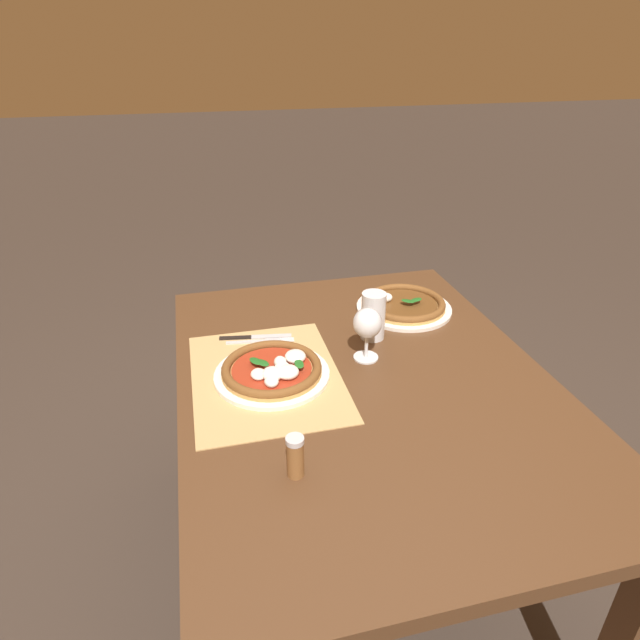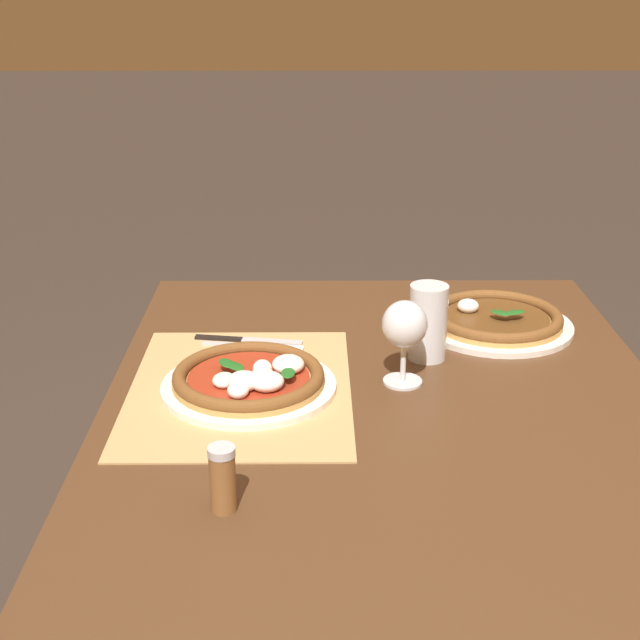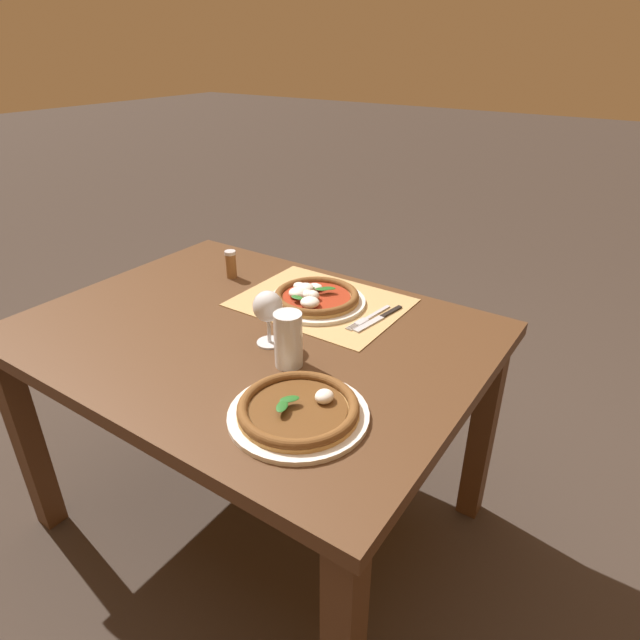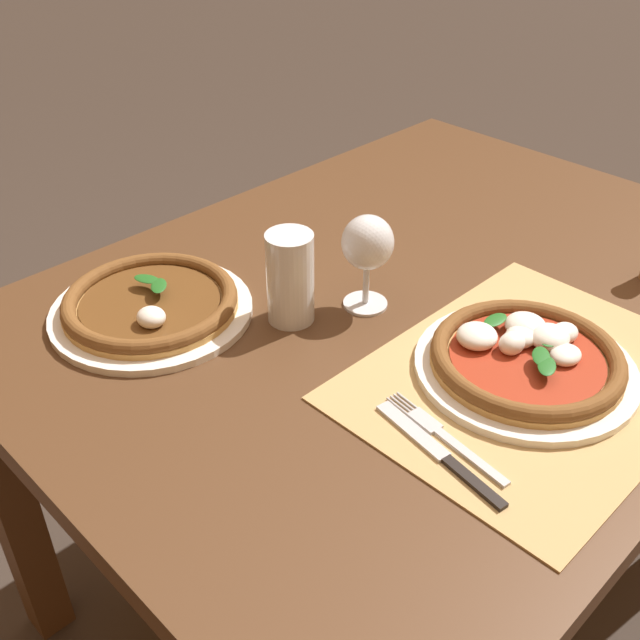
{
  "view_description": "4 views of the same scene",
  "coord_description": "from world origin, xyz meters",
  "px_view_note": "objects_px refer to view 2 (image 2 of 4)",
  "views": [
    {
      "loc": [
        1.11,
        -0.4,
        1.54
      ],
      "look_at": [
        -0.18,
        -0.08,
        0.83
      ],
      "focal_mm": 30.0,
      "sensor_mm": 36.0,
      "label": 1
    },
    {
      "loc": [
        1.33,
        -0.13,
        1.43
      ],
      "look_at": [
        -0.26,
        -0.11,
        0.79
      ],
      "focal_mm": 50.0,
      "sensor_mm": 36.0,
      "label": 2
    },
    {
      "loc": [
        -0.92,
        1.0,
        1.48
      ],
      "look_at": [
        -0.18,
        -0.09,
        0.78
      ],
      "focal_mm": 30.0,
      "sensor_mm": 36.0,
      "label": 3
    },
    {
      "loc": [
        -0.84,
        -0.62,
        1.4
      ],
      "look_at": [
        -0.28,
        -0.05,
        0.84
      ],
      "focal_mm": 42.0,
      "sensor_mm": 36.0,
      "label": 4
    }
  ],
  "objects_px": {
    "pint_glass": "(428,324)",
    "fork": "(253,346)",
    "knife": "(249,340)",
    "pizza_far": "(496,320)",
    "pepper_shaker": "(223,478)",
    "wine_glass": "(405,328)",
    "pizza_near": "(250,379)"
  },
  "relations": [
    {
      "from": "pint_glass",
      "to": "pizza_far",
      "type": "bearing_deg",
      "value": 132.78
    },
    {
      "from": "fork",
      "to": "knife",
      "type": "distance_m",
      "value": 0.03
    },
    {
      "from": "pizza_far",
      "to": "pint_glass",
      "type": "relative_size",
      "value": 2.15
    },
    {
      "from": "pizza_near",
      "to": "wine_glass",
      "type": "height_order",
      "value": "wine_glass"
    },
    {
      "from": "fork",
      "to": "knife",
      "type": "bearing_deg",
      "value": -158.37
    },
    {
      "from": "wine_glass",
      "to": "pizza_far",
      "type": "bearing_deg",
      "value": 139.99
    },
    {
      "from": "pizza_far",
      "to": "pepper_shaker",
      "type": "distance_m",
      "value": 0.82
    },
    {
      "from": "pizza_far",
      "to": "fork",
      "type": "bearing_deg",
      "value": -78.35
    },
    {
      "from": "pint_glass",
      "to": "knife",
      "type": "bearing_deg",
      "value": -102.2
    },
    {
      "from": "wine_glass",
      "to": "pepper_shaker",
      "type": "distance_m",
      "value": 0.49
    },
    {
      "from": "fork",
      "to": "pint_glass",
      "type": "bearing_deg",
      "value": 82.07
    },
    {
      "from": "wine_glass",
      "to": "knife",
      "type": "bearing_deg",
      "value": -122.45
    },
    {
      "from": "wine_glass",
      "to": "pepper_shaker",
      "type": "xyz_separation_m",
      "value": [
        0.4,
        -0.28,
        -0.06
      ]
    },
    {
      "from": "pizza_near",
      "to": "knife",
      "type": "distance_m",
      "value": 0.22
    },
    {
      "from": "pizza_near",
      "to": "wine_glass",
      "type": "bearing_deg",
      "value": 97.19
    },
    {
      "from": "pizza_near",
      "to": "pepper_shaker",
      "type": "distance_m",
      "value": 0.36
    },
    {
      "from": "pepper_shaker",
      "to": "pizza_far",
      "type": "bearing_deg",
      "value": 142.68
    },
    {
      "from": "pepper_shaker",
      "to": "pint_glass",
      "type": "bearing_deg",
      "value": 146.2
    },
    {
      "from": "wine_glass",
      "to": "pint_glass",
      "type": "distance_m",
      "value": 0.13
    },
    {
      "from": "pizza_near",
      "to": "fork",
      "type": "height_order",
      "value": "pizza_near"
    },
    {
      "from": "knife",
      "to": "pizza_near",
      "type": "bearing_deg",
      "value": 4.55
    },
    {
      "from": "pint_glass",
      "to": "wine_glass",
      "type": "bearing_deg",
      "value": -27.09
    },
    {
      "from": "wine_glass",
      "to": "pizza_near",
      "type": "bearing_deg",
      "value": -82.81
    },
    {
      "from": "knife",
      "to": "pizza_far",
      "type": "bearing_deg",
      "value": 98.32
    },
    {
      "from": "knife",
      "to": "wine_glass",
      "type": "bearing_deg",
      "value": 57.55
    },
    {
      "from": "pizza_far",
      "to": "fork",
      "type": "relative_size",
      "value": 1.56
    },
    {
      "from": "pizza_near",
      "to": "knife",
      "type": "relative_size",
      "value": 1.43
    },
    {
      "from": "pizza_near",
      "to": "pepper_shaker",
      "type": "height_order",
      "value": "pepper_shaker"
    },
    {
      "from": "fork",
      "to": "pepper_shaker",
      "type": "height_order",
      "value": "pepper_shaker"
    },
    {
      "from": "pizza_near",
      "to": "knife",
      "type": "height_order",
      "value": "pizza_near"
    },
    {
      "from": "pint_glass",
      "to": "fork",
      "type": "height_order",
      "value": "pint_glass"
    },
    {
      "from": "pint_glass",
      "to": "fork",
      "type": "relative_size",
      "value": 0.72
    }
  ]
}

